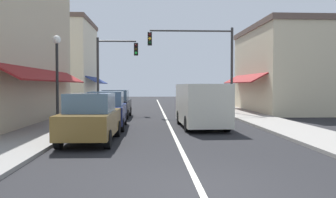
% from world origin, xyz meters
% --- Properties ---
extents(ground_plane, '(80.00, 80.00, 0.00)m').
position_xyz_m(ground_plane, '(0.00, 18.00, 0.00)').
color(ground_plane, black).
extents(sidewalk_left, '(2.60, 56.00, 0.12)m').
position_xyz_m(sidewalk_left, '(-5.50, 18.00, 0.06)').
color(sidewalk_left, gray).
rests_on(sidewalk_left, ground).
extents(sidewalk_right, '(2.60, 56.00, 0.12)m').
position_xyz_m(sidewalk_right, '(5.50, 18.00, 0.06)').
color(sidewalk_right, gray).
rests_on(sidewalk_right, ground).
extents(lane_center_stripe, '(0.14, 52.00, 0.01)m').
position_xyz_m(lane_center_stripe, '(0.00, 18.00, 0.00)').
color(lane_center_stripe, silver).
rests_on(lane_center_stripe, ground).
extents(storefront_right_block, '(6.28, 10.20, 6.64)m').
position_xyz_m(storefront_right_block, '(9.28, 20.00, 3.32)').
color(storefront_right_block, beige).
rests_on(storefront_right_block, ground).
extents(storefront_far_left, '(5.67, 8.20, 8.42)m').
position_xyz_m(storefront_far_left, '(-8.98, 28.00, 4.21)').
color(storefront_far_left, beige).
rests_on(storefront_far_left, ground).
extents(parked_car_nearest_left, '(1.85, 4.13, 1.77)m').
position_xyz_m(parked_car_nearest_left, '(-3.11, 5.90, 0.88)').
color(parked_car_nearest_left, brown).
rests_on(parked_car_nearest_left, ground).
extents(parked_car_second_left, '(1.87, 4.14, 1.77)m').
position_xyz_m(parked_car_second_left, '(-3.06, 9.97, 0.88)').
color(parked_car_second_left, navy).
rests_on(parked_car_second_left, ground).
extents(parked_car_third_left, '(1.81, 4.11, 1.77)m').
position_xyz_m(parked_car_third_left, '(-3.17, 15.59, 0.88)').
color(parked_car_third_left, black).
rests_on(parked_car_third_left, ground).
extents(van_in_lane, '(2.11, 5.23, 2.12)m').
position_xyz_m(van_in_lane, '(1.50, 10.11, 1.15)').
color(van_in_lane, beige).
rests_on(van_in_lane, ground).
extents(traffic_signal_mast_arm, '(6.05, 0.50, 6.14)m').
position_xyz_m(traffic_signal_mast_arm, '(2.76, 17.65, 4.23)').
color(traffic_signal_mast_arm, '#333333').
rests_on(traffic_signal_mast_arm, ground).
extents(traffic_signal_left_corner, '(3.03, 0.50, 5.54)m').
position_xyz_m(traffic_signal_left_corner, '(-3.81, 18.87, 3.65)').
color(traffic_signal_left_corner, '#333333').
rests_on(traffic_signal_left_corner, ground).
extents(street_lamp_left_near, '(0.36, 0.36, 4.24)m').
position_xyz_m(street_lamp_left_near, '(-5.06, 8.78, 2.90)').
color(street_lamp_left_near, black).
rests_on(street_lamp_left_near, ground).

